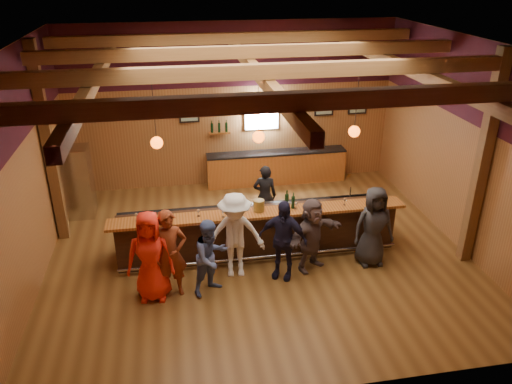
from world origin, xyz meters
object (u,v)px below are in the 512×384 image
Objects in this scene: customer_navy at (283,240)px; customer_brown at (312,235)px; bartender at (265,196)px; ice_bucket at (259,206)px; back_bar_cabinet at (276,167)px; customer_orange at (151,256)px; customer_denim at (211,257)px; bottle_a at (293,202)px; customer_dark at (373,226)px; bar_counter at (258,229)px; customer_white at (235,235)px; customer_redvest at (170,254)px; stainless_fridge at (77,182)px.

customer_navy reaches higher than customer_brown.
ice_bucket is at bearing 83.21° from bartender.
back_bar_cabinet is at bearing 55.64° from customer_brown.
customer_orange is 1.17× the size of customer_denim.
bartender reaches higher than bottle_a.
customer_brown is at bearing 44.73° from customer_navy.
customer_denim is 2.21m from bottle_a.
customer_brown is 0.90× the size of customer_dark.
customer_denim is (-1.16, -1.36, 0.25)m from bar_counter.
bar_counter is 0.77m from ice_bucket.
customer_white is 7.26× the size of ice_bucket.
customer_white reaches higher than customer_denim.
bartender is at bearing 132.40° from customer_dark.
bar_counter is 4.07× the size of bartender.
customer_orange is 0.36m from customer_redvest.
customer_orange is at bearing 52.34° from bartender.
customer_orange reaches higher than bar_counter.
bottle_a is (1.86, 1.09, 0.48)m from customer_denim.
customer_dark reaches higher than customer_navy.
back_bar_cabinet is 5.81m from customer_redvest.
ice_bucket is (-1.22, -3.85, 0.76)m from back_bar_cabinet.
customer_redvest reaches higher than customer_brown.
back_bar_cabinet is 2.59× the size of customer_denim.
customer_orange reaches higher than bartender.
bar_counter is at bearing 58.22° from customer_white.
back_bar_cabinet is at bearing 103.24° from customer_dark.
bottle_a is at bearing 92.37° from customer_navy.
customer_brown is at bearing -43.70° from bar_counter.
customer_denim is (-2.34, -4.93, 0.30)m from back_bar_cabinet.
back_bar_cabinet is at bearing 82.93° from bottle_a.
stainless_fridge is 4.92m from ice_bucket.
customer_white is at bearing 178.49° from customer_dark.
customer_denim is 0.97× the size of customer_brown.
customer_dark is (1.09, -4.51, 0.40)m from back_bar_cabinet.
customer_redvest is at bearing 144.80° from customer_denim.
ice_bucket is (2.24, 1.08, 0.33)m from customer_orange.
bar_counter is 1.05m from bottle_a.
customer_orange reaches higher than bottle_a.
stainless_fridge is 7.14× the size of ice_bucket.
customer_orange is at bearing -160.67° from customer_white.
customer_white is (-1.80, -4.45, 0.44)m from back_bar_cabinet.
customer_brown is at bearing -33.55° from stainless_fridge.
ice_bucket is at bearing 19.63° from customer_redvest.
customer_white is (0.54, 0.48, 0.14)m from customer_denim.
bottle_a is (-0.25, 0.64, 0.46)m from customer_brown.
customer_dark reaches higher than ice_bucket.
customer_redvest is 0.77m from customer_denim.
bottle_a is (0.34, -1.39, 0.48)m from bartender.
bar_counter is 1.19m from customer_navy.
back_bar_cabinet is 4.82m from customer_white.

